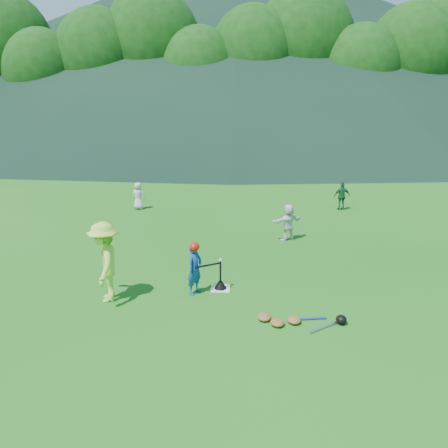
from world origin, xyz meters
name	(u,v)px	position (x,y,z in m)	size (l,w,h in m)	color
ground	(220,289)	(0.00, 0.00, 0.00)	(120.00, 120.00, 0.00)	#165914
home_plate	(220,288)	(0.00, 0.00, 0.01)	(0.45, 0.45, 0.02)	silver
baseball	(220,260)	(0.00, 0.00, 0.74)	(0.08, 0.08, 0.08)	white
batter_child	(195,269)	(-0.58, -0.25, 0.61)	(0.45, 0.29, 1.23)	#14438F
adult_coach	(105,262)	(-2.54, -0.66, 0.91)	(1.18, 0.68, 1.82)	#B4E443
fielder_a	(138,196)	(-3.69, 7.71, 0.56)	(0.54, 0.35, 1.11)	silver
fielder_c	(342,196)	(4.61, 7.86, 0.58)	(0.67, 0.28, 1.15)	#1B5A2E
fielder_d	(288,222)	(2.01, 3.84, 0.59)	(1.10, 0.35, 1.18)	white
batting_tee	(220,284)	(0.00, 0.00, 0.13)	(0.30, 0.30, 0.68)	black
batter_gear	(195,248)	(-0.56, -0.25, 1.11)	(0.71, 0.30, 0.59)	#B11A0B
equipment_pile	(294,320)	(1.57, -1.60, 0.07)	(1.80, 0.72, 0.19)	olive
outfield_fence	(234,143)	(0.00, 28.00, 0.70)	(70.07, 0.08, 1.33)	gray
tree_line	(238,56)	(0.20, 33.83, 8.21)	(70.04, 11.40, 14.82)	#382314
distant_hills	(199,42)	(-7.63, 81.81, 14.98)	(155.00, 140.00, 32.00)	black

